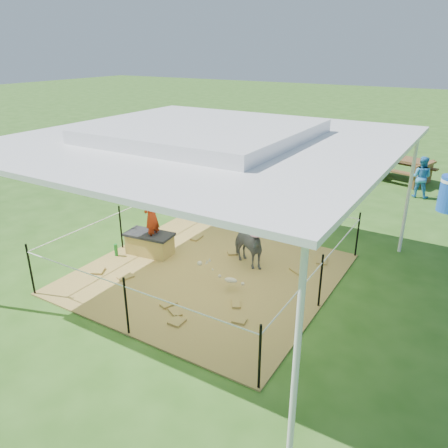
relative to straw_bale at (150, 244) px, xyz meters
The scene contains 13 objects.
ground 1.54m from the straw_bale, ahead, with size 90.00×90.00×0.00m, color #2D5919.
hay_patch 1.54m from the straw_bale, ahead, with size 4.60×4.60×0.03m, color brown.
canopy_tent 2.89m from the straw_bale, ahead, with size 6.30×6.30×2.90m.
rope_fence 1.58m from the straw_bale, ahead, with size 4.54×4.54×1.00m.
straw_bale is the anchor object (origin of this frame).
dark_cloth 0.24m from the straw_bale, 90.00° to the right, with size 1.01×0.52×0.05m, color black.
woman 0.78m from the straw_bale, ahead, with size 0.41×0.27×1.13m, color #BA2E12.
green_bottle 0.71m from the straw_bale, 140.71° to the right, with size 0.07×0.07×0.26m, color #1A7725.
pony 2.10m from the straw_bale, 16.65° to the left, with size 0.45×0.98×0.83m, color #4D4D52.
pink_hat 2.20m from the straw_bale, 16.65° to the left, with size 0.26×0.26×0.12m, color pink.
foal 2.25m from the straw_bale, 10.01° to the right, with size 0.77×0.43×0.43m, color #C5B190, non-canonical shape.
picnic_table_near 9.23m from the straw_bale, 67.83° to the left, with size 1.84×1.33×0.77m, color brown.
distant_person 8.26m from the straw_bale, 59.00° to the left, with size 0.59×0.46×1.22m, color #368ACC.
Camera 1 is at (4.17, -6.29, 4.15)m, focal length 35.00 mm.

